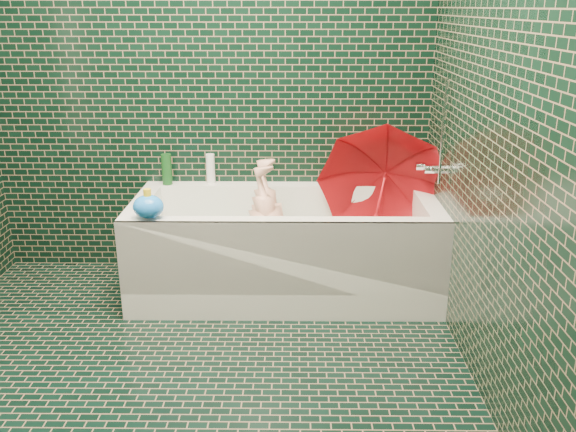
{
  "coord_description": "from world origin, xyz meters",
  "views": [
    {
      "loc": [
        0.5,
        -2.2,
        1.57
      ],
      "look_at": [
        0.47,
        0.82,
        0.53
      ],
      "focal_mm": 38.0,
      "sensor_mm": 36.0,
      "label": 1
    }
  ],
  "objects_px": {
    "umbrella": "(381,195)",
    "rubber_duck": "(391,179)",
    "child": "(275,243)",
    "bathtub": "(285,257)",
    "bath_toy": "(148,206)"
  },
  "relations": [
    {
      "from": "umbrella",
      "to": "rubber_duck",
      "type": "height_order",
      "value": "umbrella"
    },
    {
      "from": "umbrella",
      "to": "rubber_duck",
      "type": "bearing_deg",
      "value": 89.14
    },
    {
      "from": "child",
      "to": "rubber_duck",
      "type": "distance_m",
      "value": 0.81
    },
    {
      "from": "umbrella",
      "to": "bathtub",
      "type": "bearing_deg",
      "value": -161.54
    },
    {
      "from": "bathtub",
      "to": "bath_toy",
      "type": "height_order",
      "value": "bath_toy"
    },
    {
      "from": "bathtub",
      "to": "bath_toy",
      "type": "relative_size",
      "value": 10.15
    },
    {
      "from": "child",
      "to": "rubber_duck",
      "type": "xyz_separation_m",
      "value": [
        0.69,
        0.34,
        0.28
      ]
    },
    {
      "from": "umbrella",
      "to": "child",
      "type": "bearing_deg",
      "value": -159.71
    },
    {
      "from": "bathtub",
      "to": "child",
      "type": "height_order",
      "value": "bathtub"
    },
    {
      "from": "rubber_duck",
      "to": "child",
      "type": "bearing_deg",
      "value": -156.7
    },
    {
      "from": "umbrella",
      "to": "rubber_duck",
      "type": "relative_size",
      "value": 6.8
    },
    {
      "from": "child",
      "to": "rubber_duck",
      "type": "relative_size",
      "value": 8.75
    },
    {
      "from": "rubber_duck",
      "to": "umbrella",
      "type": "bearing_deg",
      "value": -110.84
    },
    {
      "from": "bathtub",
      "to": "bath_toy",
      "type": "xyz_separation_m",
      "value": [
        -0.68,
        -0.31,
        0.41
      ]
    },
    {
      "from": "child",
      "to": "bath_toy",
      "type": "xyz_separation_m",
      "value": [
        -0.62,
        -0.29,
        0.31
      ]
    }
  ]
}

